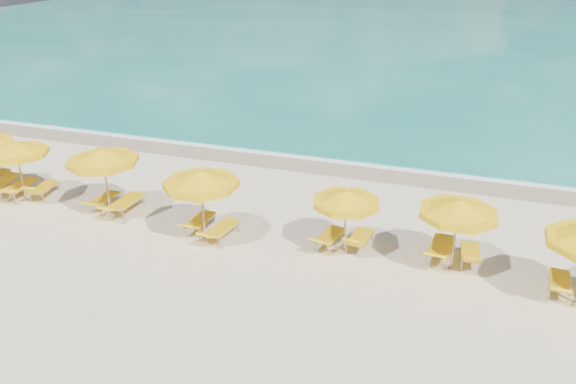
% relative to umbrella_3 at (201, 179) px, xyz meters
% --- Properties ---
extents(ground_plane, '(120.00, 120.00, 0.00)m').
position_rel_umbrella_3_xyz_m(ground_plane, '(2.29, 0.48, -2.17)').
color(ground_plane, beige).
extents(ocean, '(120.00, 80.00, 0.30)m').
position_rel_umbrella_3_xyz_m(ocean, '(2.29, 48.48, -2.17)').
color(ocean, '#157A69').
rests_on(ocean, ground).
extents(wet_sand_band, '(120.00, 2.60, 0.01)m').
position_rel_umbrella_3_xyz_m(wet_sand_band, '(2.29, 7.88, -2.17)').
color(wet_sand_band, tan).
rests_on(wet_sand_band, ground).
extents(foam_line, '(120.00, 1.20, 0.03)m').
position_rel_umbrella_3_xyz_m(foam_line, '(2.29, 8.68, -2.17)').
color(foam_line, white).
rests_on(foam_line, ground).
extents(whitecap_near, '(14.00, 0.36, 0.05)m').
position_rel_umbrella_3_xyz_m(whitecap_near, '(-3.71, 17.48, -2.17)').
color(whitecap_near, white).
rests_on(whitecap_near, ground).
extents(whitecap_far, '(18.00, 0.30, 0.05)m').
position_rel_umbrella_3_xyz_m(whitecap_far, '(10.29, 24.48, -2.17)').
color(whitecap_far, white).
rests_on(whitecap_far, ground).
extents(umbrella_1, '(2.42, 2.42, 2.41)m').
position_rel_umbrella_3_xyz_m(umbrella_1, '(-7.98, 0.63, -0.12)').
color(umbrella_1, tan).
rests_on(umbrella_1, ground).
extents(umbrella_2, '(2.60, 2.60, 2.57)m').
position_rel_umbrella_3_xyz_m(umbrella_2, '(-4.19, 0.68, 0.02)').
color(umbrella_2, tan).
rests_on(umbrella_2, ground).
extents(umbrella_3, '(3.27, 3.27, 2.55)m').
position_rel_umbrella_3_xyz_m(umbrella_3, '(0.00, 0.00, 0.00)').
color(umbrella_3, tan).
rests_on(umbrella_3, ground).
extents(umbrella_4, '(2.50, 2.50, 2.21)m').
position_rel_umbrella_3_xyz_m(umbrella_4, '(4.63, 0.69, -0.29)').
color(umbrella_4, tan).
rests_on(umbrella_4, ground).
extents(umbrella_5, '(3.03, 3.03, 2.39)m').
position_rel_umbrella_3_xyz_m(umbrella_5, '(7.98, 0.69, -0.13)').
color(umbrella_5, tan).
rests_on(umbrella_5, ground).
extents(lounger_0_right, '(0.92, 2.02, 0.82)m').
position_rel_umbrella_3_xyz_m(lounger_0_right, '(-9.37, 1.07, -1.94)').
color(lounger_0_right, '#A5A8AD').
rests_on(lounger_0_right, ground).
extents(lounger_1_left, '(0.74, 2.07, 0.85)m').
position_rel_umbrella_3_xyz_m(lounger_1_left, '(-8.39, 0.79, -1.93)').
color(lounger_1_left, '#A5A8AD').
rests_on(lounger_1_left, ground).
extents(lounger_1_right, '(0.92, 1.80, 0.85)m').
position_rel_umbrella_3_xyz_m(lounger_1_right, '(-7.45, 1.05, -1.95)').
color(lounger_1_right, '#A5A8AD').
rests_on(lounger_1_right, ground).
extents(lounger_2_left, '(0.61, 1.73, 0.64)m').
position_rel_umbrella_3_xyz_m(lounger_2_left, '(-4.67, 1.02, -1.97)').
color(lounger_2_left, '#A5A8AD').
rests_on(lounger_2_left, ground).
extents(lounger_2_right, '(0.74, 2.07, 0.74)m').
position_rel_umbrella_3_xyz_m(lounger_2_right, '(-3.64, 0.92, -1.93)').
color(lounger_2_right, '#A5A8AD').
rests_on(lounger_2_right, ground).
extents(lounger_3_left, '(0.62, 1.79, 0.74)m').
position_rel_umbrella_3_xyz_m(lounger_3_left, '(-0.42, 0.50, -1.96)').
color(lounger_3_left, '#A5A8AD').
rests_on(lounger_3_left, ground).
extents(lounger_3_right, '(0.83, 1.87, 0.67)m').
position_rel_umbrella_3_xyz_m(lounger_3_right, '(0.53, 0.23, -1.96)').
color(lounger_3_right, '#A5A8AD').
rests_on(lounger_3_right, ground).
extents(lounger_4_left, '(0.88, 1.81, 0.74)m').
position_rel_umbrella_3_xyz_m(lounger_4_left, '(4.09, 0.86, -1.96)').
color(lounger_4_left, '#A5A8AD').
rests_on(lounger_4_left, ground).
extents(lounger_4_right, '(0.75, 1.74, 0.82)m').
position_rel_umbrella_3_xyz_m(lounger_4_right, '(5.05, 1.04, -1.96)').
color(lounger_4_right, '#A5A8AD').
rests_on(lounger_4_right, ground).
extents(lounger_5_left, '(0.85, 2.09, 0.81)m').
position_rel_umbrella_3_xyz_m(lounger_5_left, '(7.62, 1.21, -1.93)').
color(lounger_5_left, '#A5A8AD').
rests_on(lounger_5_left, ground).
extents(lounger_5_right, '(0.67, 1.72, 0.77)m').
position_rel_umbrella_3_xyz_m(lounger_5_right, '(8.51, 1.20, -1.96)').
color(lounger_5_right, '#A5A8AD').
rests_on(lounger_5_right, ground).
extents(lounger_6_left, '(0.72, 1.73, 0.73)m').
position_rel_umbrella_3_xyz_m(lounger_6_left, '(10.97, 0.36, -1.97)').
color(lounger_6_left, '#A5A8AD').
rests_on(lounger_6_left, ground).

